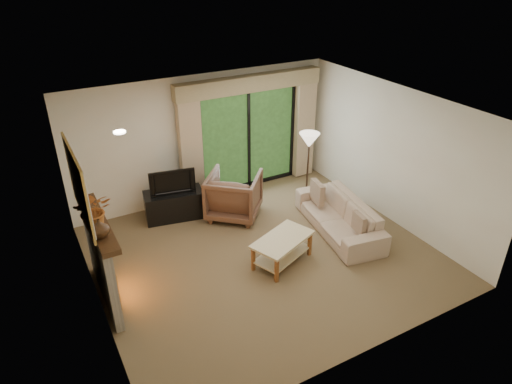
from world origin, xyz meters
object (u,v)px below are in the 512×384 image
media_console (174,205)px  coffee_table (282,250)px  armchair (234,195)px  sofa (339,216)px

media_console → coffee_table: 2.51m
media_console → coffee_table: size_ratio=1.04×
armchair → coffee_table: 1.78m
media_console → armchair: 1.18m
armchair → sofa: bearing=176.7°
media_console → armchair: armchair is taller
armchair → coffee_table: armchair is taller
sofa → coffee_table: (-1.45, -0.33, -0.07)m
media_console → sofa: sofa is taller
media_console → coffee_table: media_console is taller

